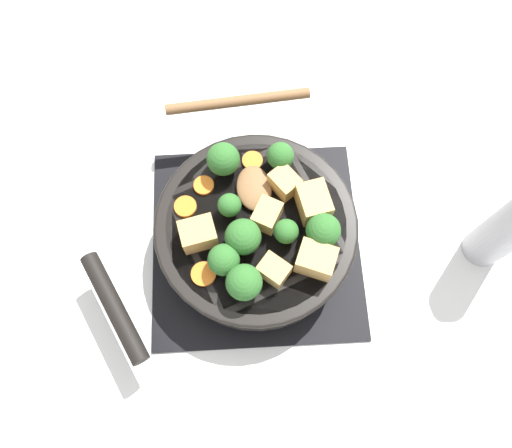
{
  "coord_description": "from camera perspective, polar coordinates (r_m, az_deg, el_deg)",
  "views": [
    {
      "loc": [
        0.01,
        0.23,
        0.72
      ],
      "look_at": [
        0.0,
        0.0,
        0.09
      ],
      "focal_mm": 35.0,
      "sensor_mm": 36.0,
      "label": 1
    }
  ],
  "objects": [
    {
      "name": "broccoli_floret_west_rim",
      "position": [
        0.65,
        3.46,
        -0.87
      ],
      "size": [
        0.03,
        0.03,
        0.04
      ],
      "color": "#709956",
      "rests_on": "skillet_pan"
    },
    {
      "name": "carrot_slice_orange_thin",
      "position": [
        0.66,
        -6.02,
        -5.71
      ],
      "size": [
        0.03,
        0.03,
        0.01
      ],
      "primitive_type": "cylinder",
      "color": "orange",
      "rests_on": "skillet_pan"
    },
    {
      "name": "broccoli_floret_small_inner",
      "position": [
        0.62,
        -1.38,
        -6.69
      ],
      "size": [
        0.05,
        0.05,
        0.05
      ],
      "color": "#709956",
      "rests_on": "skillet_pan"
    },
    {
      "name": "broccoli_floret_near_spoon",
      "position": [
        0.64,
        -1.49,
        -1.48
      ],
      "size": [
        0.05,
        0.05,
        0.05
      ],
      "color": "#709956",
      "rests_on": "skillet_pan"
    },
    {
      "name": "tofu_cube_center_large",
      "position": [
        0.66,
        -6.62,
        -1.15
      ],
      "size": [
        0.05,
        0.05,
        0.04
      ],
      "primitive_type": "cube",
      "rotation": [
        0.0,
        0.0,
        0.22
      ],
      "color": "tan",
      "rests_on": "skillet_pan"
    },
    {
      "name": "broccoli_floret_south_cluster",
      "position": [
        0.66,
        -3.04,
        2.13
      ],
      "size": [
        0.03,
        0.03,
        0.04
      ],
      "color": "#709956",
      "rests_on": "skillet_pan"
    },
    {
      "name": "ground_plane",
      "position": [
        0.76,
        0.0,
        -2.18
      ],
      "size": [
        2.4,
        2.4,
        0.0
      ],
      "primitive_type": "plane",
      "color": "silver"
    },
    {
      "name": "tofu_cube_east_chunk",
      "position": [
        0.65,
        6.86,
        -4.1
      ],
      "size": [
        0.06,
        0.05,
        0.04
      ],
      "primitive_type": "cube",
      "rotation": [
        0.0,
        0.0,
        5.91
      ],
      "color": "tan",
      "rests_on": "skillet_pan"
    },
    {
      "name": "wooden_spoon",
      "position": [
        0.72,
        -1.43,
        9.63
      ],
      "size": [
        0.21,
        0.19,
        0.02
      ],
      "color": "brown",
      "rests_on": "skillet_pan"
    },
    {
      "name": "carrot_slice_under_broccoli",
      "position": [
        0.7,
        -5.99,
        4.41
      ],
      "size": [
        0.03,
        0.03,
        0.01
      ],
      "primitive_type": "cylinder",
      "color": "orange",
      "rests_on": "skillet_pan"
    },
    {
      "name": "pepper_mill",
      "position": [
        0.75,
        26.96,
        -0.48
      ],
      "size": [
        0.06,
        0.06,
        0.2
      ],
      "color": "#B2B2B7",
      "rests_on": "ground_plane"
    },
    {
      "name": "tofu_cube_west_chunk",
      "position": [
        0.67,
        6.58,
        2.47
      ],
      "size": [
        0.05,
        0.06,
        0.04
      ],
      "primitive_type": "cube",
      "rotation": [
        0.0,
        0.0,
        4.92
      ],
      "color": "tan",
      "rests_on": "skillet_pan"
    },
    {
      "name": "tofu_cube_back_piece",
      "position": [
        0.68,
        3.28,
        4.78
      ],
      "size": [
        0.05,
        0.05,
        0.03
      ],
      "primitive_type": "cube",
      "rotation": [
        0.0,
        0.0,
        5.36
      ],
      "color": "tan",
      "rests_on": "skillet_pan"
    },
    {
      "name": "skillet_pan",
      "position": [
        0.7,
        -0.17,
        -0.81
      ],
      "size": [
        0.38,
        0.32,
        0.06
      ],
      "color": "black",
      "rests_on": "front_burner_grate"
    },
    {
      "name": "broccoli_floret_east_rim",
      "position": [
        0.69,
        2.8,
        7.77
      ],
      "size": [
        0.04,
        0.04,
        0.04
      ],
      "color": "#709956",
      "rests_on": "skillet_pan"
    },
    {
      "name": "front_burner_grate",
      "position": [
        0.74,
        0.0,
        -1.9
      ],
      "size": [
        0.31,
        0.31,
        0.03
      ],
      "color": "black",
      "rests_on": "ground_plane"
    },
    {
      "name": "broccoli_floret_north_edge",
      "position": [
        0.68,
        -3.76,
        7.39
      ],
      "size": [
        0.05,
        0.05,
        0.05
      ],
      "color": "#709956",
      "rests_on": "skillet_pan"
    },
    {
      "name": "broccoli_floret_center_top",
      "position": [
        0.63,
        -3.71,
        -4.12
      ],
      "size": [
        0.04,
        0.04,
        0.05
      ],
      "color": "#709956",
      "rests_on": "skillet_pan"
    },
    {
      "name": "tofu_cube_near_handle",
      "position": [
        0.64,
        2.05,
        -5.29
      ],
      "size": [
        0.05,
        0.05,
        0.03
      ],
      "primitive_type": "cube",
      "rotation": [
        0.0,
        0.0,
        5.6
      ],
      "color": "tan",
      "rests_on": "skillet_pan"
    },
    {
      "name": "carrot_slice_near_center",
      "position": [
        0.71,
        -0.03,
        7.26
      ],
      "size": [
        0.03,
        0.03,
        0.01
      ],
      "primitive_type": "cylinder",
      "color": "orange",
      "rests_on": "skillet_pan"
    },
    {
      "name": "carrot_slice_edge_slice",
      "position": [
        0.69,
        -8.08,
        1.99
      ],
      "size": [
        0.03,
        0.03,
        0.01
      ],
      "primitive_type": "cylinder",
      "color": "orange",
      "rests_on": "skillet_pan"
    },
    {
      "name": "tofu_cube_front_piece",
      "position": [
        0.66,
        1.26,
        1.03
      ],
      "size": [
        0.05,
        0.05,
        0.03
      ],
      "primitive_type": "cube",
      "rotation": [
        0.0,
        0.0,
        4.22
      ],
      "color": "tan",
      "rests_on": "skillet_pan"
    },
    {
      "name": "broccoli_floret_mid_floret",
      "position": [
        0.65,
        7.68,
        -0.75
      ],
      "size": [
        0.05,
        0.05,
        0.05
      ],
      "color": "#709956",
      "rests_on": "skillet_pan"
    }
  ]
}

